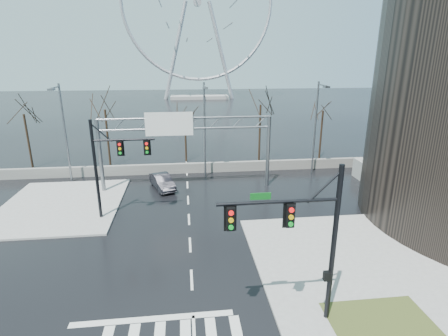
{
  "coord_description": "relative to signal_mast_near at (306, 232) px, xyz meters",
  "views": [
    {
      "loc": [
        -0.13,
        -17.52,
        12.31
      ],
      "look_at": [
        2.9,
        8.66,
        4.0
      ],
      "focal_mm": 28.0,
      "sensor_mm": 36.0,
      "label": 1
    }
  ],
  "objects": [
    {
      "name": "streetlight_mid",
      "position": [
        -3.14,
        22.2,
        1.01
      ],
      "size": [
        0.5,
        2.55,
        10.0
      ],
      "color": "slate",
      "rests_on": "ground"
    },
    {
      "name": "signal_mast_far",
      "position": [
        -11.01,
        13.0,
        -0.04
      ],
      "size": [
        4.72,
        0.41,
        8.0
      ],
      "color": "black",
      "rests_on": "ground"
    },
    {
      "name": "tree_right",
      "position": [
        3.86,
        27.54,
        1.34
      ],
      "size": [
        3.9,
        3.9,
        7.8
      ],
      "color": "black",
      "rests_on": "ground"
    },
    {
      "name": "ferris_wheel",
      "position": [
        -0.14,
        99.04,
        21.26
      ],
      "size": [
        45.0,
        6.0,
        50.91
      ],
      "color": "gray",
      "rests_on": "ground"
    },
    {
      "name": "sidewalk_far",
      "position": [
        -16.14,
        16.04,
        -4.8
      ],
      "size": [
        10.0,
        12.0,
        0.15
      ],
      "primitive_type": "cube",
      "color": "gray",
      "rests_on": "ground"
    },
    {
      "name": "tree_far_left",
      "position": [
        -23.14,
        28.04,
        0.7
      ],
      "size": [
        3.5,
        3.5,
        7.0
      ],
      "color": "black",
      "rests_on": "ground"
    },
    {
      "name": "sign_gantry",
      "position": [
        -5.52,
        19.0,
        0.31
      ],
      "size": [
        16.36,
        0.4,
        7.6
      ],
      "color": "slate",
      "rests_on": "ground"
    },
    {
      "name": "sidewalk_right_ext",
      "position": [
        4.86,
        6.04,
        -4.8
      ],
      "size": [
        12.0,
        10.0,
        0.15
      ],
      "primitive_type": "cube",
      "color": "gray",
      "rests_on": "ground"
    },
    {
      "name": "tree_left",
      "position": [
        -14.14,
        27.54,
        1.1
      ],
      "size": [
        3.75,
        3.75,
        7.5
      ],
      "color": "black",
      "rests_on": "ground"
    },
    {
      "name": "streetlight_right",
      "position": [
        8.86,
        22.2,
        1.01
      ],
      "size": [
        0.5,
        2.55,
        10.0
      ],
      "color": "slate",
      "rests_on": "ground"
    },
    {
      "name": "barrier_wall",
      "position": [
        -5.14,
        24.04,
        -4.32
      ],
      "size": [
        52.0,
        0.5,
        1.1
      ],
      "primitive_type": "cube",
      "color": "slate",
      "rests_on": "ground"
    },
    {
      "name": "ground",
      "position": [
        -5.14,
        4.04,
        -4.87
      ],
      "size": [
        260.0,
        260.0,
        0.0
      ],
      "primitive_type": "plane",
      "color": "black",
      "rests_on": "ground"
    },
    {
      "name": "tree_center",
      "position": [
        -5.14,
        28.54,
        0.3
      ],
      "size": [
        3.25,
        3.25,
        6.5
      ],
      "color": "black",
      "rests_on": "ground"
    },
    {
      "name": "streetlight_left",
      "position": [
        -17.14,
        22.2,
        1.01
      ],
      "size": [
        0.5,
        2.55,
        10.0
      ],
      "color": "slate",
      "rests_on": "ground"
    },
    {
      "name": "signal_mast_near",
      "position": [
        0.0,
        0.0,
        0.0
      ],
      "size": [
        5.52,
        0.41,
        8.0
      ],
      "color": "black",
      "rests_on": "ground"
    },
    {
      "name": "car",
      "position": [
        -7.59,
        19.3,
        -4.15
      ],
      "size": [
        2.93,
        4.64,
        1.44
      ],
      "primitive_type": "imported",
      "rotation": [
        0.0,
        0.0,
        0.35
      ],
      "color": "black",
      "rests_on": "ground"
    },
    {
      "name": "grass_strip",
      "position": [
        3.86,
        -0.96,
        -4.72
      ],
      "size": [
        5.0,
        4.0,
        0.02
      ],
      "primitive_type": "cube",
      "color": "#323E19",
      "rests_on": "sidewalk_near"
    },
    {
      "name": "tree_far_right",
      "position": [
        11.86,
        28.04,
        0.54
      ],
      "size": [
        3.4,
        3.4,
        6.8
      ],
      "color": "black",
      "rests_on": "ground"
    }
  ]
}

